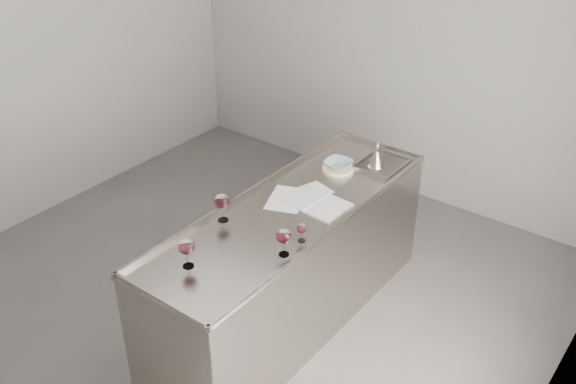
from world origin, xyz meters
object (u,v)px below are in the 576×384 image
Objects in this scene: wine_glass_small at (302,229)px; wine_funnel at (377,158)px; notebook at (317,203)px; wine_glass_middle at (187,247)px; counter at (291,265)px; wine_glass_left at (222,202)px; wine_glass_right at (284,237)px; ceramic_bowl at (338,164)px.

wine_funnel is at bearing 96.85° from wine_glass_small.
notebook is at bearing -93.38° from wine_funnel.
counter is at bearing 83.30° from wine_glass_middle.
wine_glass_middle is at bearing -97.00° from notebook.
wine_glass_small is (0.38, 0.61, -0.04)m from wine_glass_middle.
wine_funnel is at bearing 71.89° from wine_glass_left.
wine_glass_middle is at bearing -121.60° from wine_glass_small.
wine_glass_small is at bearing 90.00° from wine_glass_right.
ceramic_bowl is at bearing 88.40° from wine_glass_middle.
wine_glass_middle is 1.06m from notebook.
wine_glass_left reaches higher than ceramic_bowl.
counter is 5.45× the size of notebook.
wine_glass_small is (0.00, 0.18, -0.04)m from wine_glass_right.
notebook is at bearing 60.37° from counter.
notebook is 2.16× the size of wine_funnel.
wine_glass_middle reaches higher than wine_glass_right.
wine_funnel is at bearing 95.92° from wine_glass_right.
notebook is (0.09, 0.17, 0.47)m from counter.
wine_glass_right reaches higher than ceramic_bowl.
wine_glass_left is 1.08× the size of wine_glass_right.
wine_glass_right is 0.18m from wine_glass_small.
wine_glass_left is 1.52× the size of wine_glass_small.
counter is at bearing -98.79° from wine_funnel.
ceramic_bowl is at bearing 78.22° from wine_glass_left.
wine_glass_right reaches higher than notebook.
wine_glass_left is at bearing -126.48° from counter.
wine_glass_left is at bearing 173.47° from wine_glass_right.
counter is 0.76m from wine_glass_left.
wine_glass_small is at bearing 58.40° from wine_glass_middle.
ceramic_bowl is (0.22, 1.04, -0.09)m from wine_glass_left.
wine_funnel is (-0.14, 1.14, -0.03)m from wine_glass_small.
counter is 12.31× the size of wine_glass_left.
wine_funnel is (0.14, 0.89, 0.53)m from counter.
wine_glass_middle is 0.43× the size of notebook.
wine_glass_left is 0.52m from wine_glass_middle.
wine_glass_middle is at bearing -91.60° from ceramic_bowl.
counter is 0.67m from wine_glass_small.
wine_glass_middle is at bearing -96.70° from counter.
wine_glass_middle is (-0.10, -0.87, 0.60)m from counter.
wine_glass_right is at bearing -57.72° from counter.
counter is 11.96× the size of ceramic_bowl.
counter is 11.77× the size of wine_funnel.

